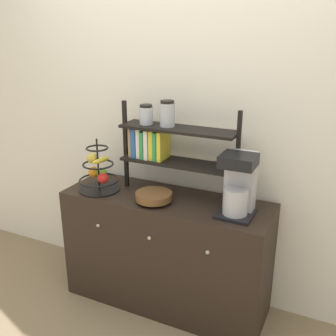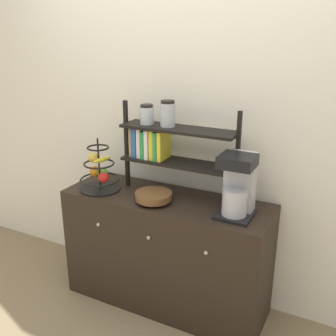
{
  "view_description": "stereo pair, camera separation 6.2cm",
  "coord_description": "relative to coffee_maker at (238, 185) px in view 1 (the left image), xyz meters",
  "views": [
    {
      "loc": [
        1.03,
        -1.89,
        1.84
      ],
      "look_at": [
        0.01,
        0.23,
        1.01
      ],
      "focal_mm": 42.0,
      "sensor_mm": 36.0,
      "label": 1
    },
    {
      "loc": [
        1.08,
        -1.86,
        1.84
      ],
      "look_at": [
        0.01,
        0.23,
        1.01
      ],
      "focal_mm": 42.0,
      "sensor_mm": 36.0,
      "label": 2
    }
  ],
  "objects": [
    {
      "name": "wall_back",
      "position": [
        -0.48,
        0.3,
        0.31
      ],
      "size": [
        7.0,
        0.05,
        2.6
      ],
      "primitive_type": "cube",
      "color": "silver",
      "rests_on": "ground_plane"
    },
    {
      "name": "coffee_maker",
      "position": [
        0.0,
        0.0,
        0.0
      ],
      "size": [
        0.21,
        0.23,
        0.38
      ],
      "color": "black",
      "rests_on": "sideboard"
    },
    {
      "name": "fruit_stand",
      "position": [
        -0.96,
        -0.05,
        -0.07
      ],
      "size": [
        0.28,
        0.28,
        0.36
      ],
      "color": "black",
      "rests_on": "sideboard"
    },
    {
      "name": "ground_plane",
      "position": [
        -0.48,
        -0.21,
        -0.99
      ],
      "size": [
        12.0,
        12.0,
        0.0
      ],
      "primitive_type": "plane",
      "color": "#847051"
    },
    {
      "name": "sideboard",
      "position": [
        -0.48,
        0.02,
        -0.59
      ],
      "size": [
        1.39,
        0.48,
        0.8
      ],
      "color": "black",
      "rests_on": "ground_plane"
    },
    {
      "name": "shelf_hutch",
      "position": [
        -0.54,
        0.1,
        0.18
      ],
      "size": [
        0.81,
        0.2,
        0.62
      ],
      "color": "black",
      "rests_on": "sideboard"
    },
    {
      "name": "wooden_bowl",
      "position": [
        -0.52,
        -0.07,
        -0.15
      ],
      "size": [
        0.24,
        0.24,
        0.06
      ],
      "color": "brown",
      "rests_on": "sideboard"
    }
  ]
}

